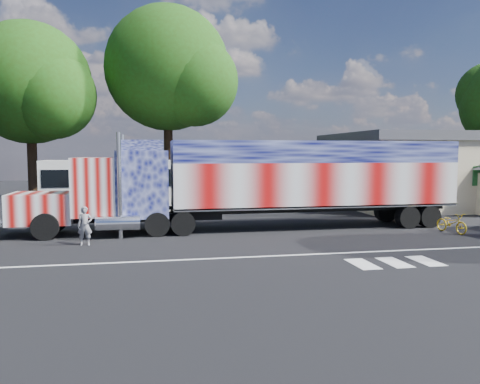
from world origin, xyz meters
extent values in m
plane|color=black|center=(0.00, 0.00, 0.00)|extent=(100.00, 100.00, 0.00)
cube|color=silver|center=(0.00, -3.00, 0.01)|extent=(30.00, 0.15, 0.01)
cube|color=silver|center=(2.80, -4.80, 0.01)|extent=(0.70, 1.60, 0.01)
cube|color=silver|center=(4.00, -4.80, 0.01)|extent=(0.70, 1.60, 0.01)
cube|color=silver|center=(5.20, -4.80, 0.01)|extent=(0.70, 1.60, 0.01)
cube|color=black|center=(-5.79, 3.21, 0.75)|extent=(9.69, 1.08, 0.32)
cube|color=#D17D7B|center=(-9.23, 3.21, 1.29)|extent=(2.80, 2.37, 1.40)
cube|color=silver|center=(-10.69, 3.21, 1.29)|extent=(0.13, 2.05, 1.25)
cube|color=silver|center=(-10.90, 3.21, 0.59)|extent=(0.32, 2.69, 0.39)
cube|color=#D17D7B|center=(-6.86, 3.21, 2.26)|extent=(1.94, 2.69, 2.69)
cube|color=black|center=(-7.78, 3.21, 2.75)|extent=(0.06, 2.26, 0.97)
cube|color=#4B518F|center=(-4.71, 3.21, 2.37)|extent=(2.37, 2.69, 3.12)
cube|color=#4B518F|center=(-4.71, 3.21, 4.15)|extent=(1.94, 2.58, 0.54)
cylinder|color=silver|center=(-5.68, 4.63, 2.37)|extent=(0.22, 0.22, 4.74)
cylinder|color=silver|center=(-5.68, 1.79, 2.37)|extent=(0.22, 0.22, 4.74)
cylinder|color=silver|center=(-5.79, 4.61, 0.70)|extent=(1.94, 0.71, 0.71)
cylinder|color=silver|center=(-5.79, 1.81, 0.70)|extent=(1.94, 0.71, 0.71)
cylinder|color=black|center=(-8.91, 2.03, 0.59)|extent=(1.18, 0.38, 1.18)
cylinder|color=black|center=(-8.91, 4.39, 0.59)|extent=(1.18, 0.38, 1.18)
cylinder|color=black|center=(-4.06, 2.08, 0.56)|extent=(1.12, 0.59, 1.12)
cylinder|color=black|center=(-4.06, 4.34, 0.56)|extent=(1.12, 0.59, 1.12)
cylinder|color=black|center=(-2.88, 2.08, 0.56)|extent=(1.12, 0.59, 1.12)
cylinder|color=black|center=(-2.88, 4.34, 0.56)|extent=(1.12, 0.59, 1.12)
cube|color=black|center=(3.91, 3.21, 1.02)|extent=(14.00, 1.18, 0.32)
cube|color=#DA7C7C|center=(3.91, 3.21, 2.26)|extent=(14.43, 2.80, 2.15)
cube|color=#41488A|center=(3.91, 3.21, 3.88)|extent=(14.43, 2.80, 1.08)
cube|color=silver|center=(3.91, 3.21, 1.18)|extent=(14.43, 2.80, 0.13)
cube|color=silver|center=(11.14, 3.21, 2.80)|extent=(0.04, 2.69, 3.12)
cylinder|color=black|center=(8.54, 2.08, 0.56)|extent=(1.12, 0.59, 1.12)
cylinder|color=black|center=(8.54, 4.34, 0.56)|extent=(1.12, 0.59, 1.12)
cylinder|color=black|center=(9.72, 2.08, 0.56)|extent=(1.12, 0.59, 1.12)
cylinder|color=black|center=(9.72, 4.34, 0.56)|extent=(1.12, 0.59, 1.12)
cube|color=white|center=(-5.05, 10.71, 1.68)|extent=(11.55, 2.50, 3.37)
cube|color=black|center=(-5.05, 10.71, 2.31)|extent=(11.16, 2.56, 1.06)
cube|color=black|center=(-5.05, 10.71, 0.43)|extent=(11.55, 2.50, 0.24)
cube|color=black|center=(-10.82, 10.71, 1.83)|extent=(0.06, 2.21, 1.35)
cylinder|color=black|center=(-9.38, 9.50, 0.48)|extent=(0.96, 0.29, 0.96)
cylinder|color=black|center=(-9.38, 11.91, 0.48)|extent=(0.96, 0.29, 0.96)
cylinder|color=black|center=(-2.16, 9.50, 0.48)|extent=(0.96, 0.29, 0.96)
cylinder|color=black|center=(-2.16, 11.91, 0.48)|extent=(0.96, 0.29, 0.96)
cylinder|color=black|center=(-1.30, 9.50, 0.48)|extent=(0.96, 0.29, 0.96)
cylinder|color=black|center=(-1.30, 11.91, 0.48)|extent=(0.96, 0.29, 0.96)
cube|color=#1E5926|center=(12.00, 5.96, 2.40)|extent=(1.60, 0.08, 1.20)
imported|color=slate|center=(-7.04, 0.48, 0.81)|extent=(0.60, 0.40, 1.62)
imported|color=gold|center=(9.80, 0.28, 0.48)|extent=(0.95, 1.92, 0.97)
cylinder|color=black|center=(-2.88, 18.04, 4.16)|extent=(0.70, 0.70, 8.32)
sphere|color=#1D4A11|center=(-2.88, 18.04, 10.40)|extent=(9.66, 9.66, 9.66)
sphere|color=#1D4A11|center=(-0.95, 16.59, 9.21)|extent=(6.77, 6.77, 6.77)
sphere|color=#1D4A11|center=(-4.33, 19.49, 11.59)|extent=(6.28, 6.28, 6.28)
cylinder|color=black|center=(-12.90, 17.44, 3.57)|extent=(0.70, 0.70, 7.14)
sphere|color=#1D4A11|center=(-12.90, 17.44, 8.92)|extent=(8.87, 8.87, 8.87)
sphere|color=#1D4A11|center=(-11.13, 16.11, 7.90)|extent=(6.21, 6.21, 6.21)
sphere|color=#1D4A11|center=(-14.23, 18.77, 9.94)|extent=(5.76, 5.76, 5.76)
camera|label=1|loc=(-4.35, -19.55, 3.82)|focal=35.00mm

